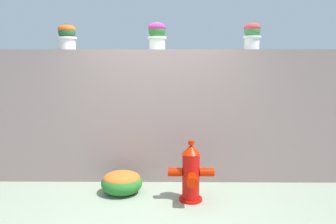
# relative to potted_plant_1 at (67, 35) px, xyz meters

# --- Properties ---
(ground_plane) EXTENTS (24.00, 24.00, 0.00)m
(ground_plane) POSITION_rel_potted_plant_1_xyz_m (1.42, -1.16, -2.29)
(ground_plane) COLOR gray
(stone_wall) EXTENTS (6.46, 0.35, 2.06)m
(stone_wall) POSITION_rel_potted_plant_1_xyz_m (1.42, 0.00, -1.26)
(stone_wall) COLOR gray
(stone_wall) RESTS_ON ground
(potted_plant_1) EXTENTS (0.30, 0.30, 0.40)m
(potted_plant_1) POSITION_rel_potted_plant_1_xyz_m (0.00, 0.00, 0.00)
(potted_plant_1) COLOR silver
(potted_plant_1) RESTS_ON stone_wall
(potted_plant_2) EXTENTS (0.29, 0.29, 0.42)m
(potted_plant_2) POSITION_rel_potted_plant_1_xyz_m (1.39, 0.01, 0.02)
(potted_plant_2) COLOR silver
(potted_plant_2) RESTS_ON stone_wall
(potted_plant_3) EXTENTS (0.27, 0.27, 0.41)m
(potted_plant_3) POSITION_rel_potted_plant_1_xyz_m (2.84, -0.02, 0.01)
(potted_plant_3) COLOR silver
(potted_plant_3) RESTS_ON stone_wall
(fire_hydrant) EXTENTS (0.62, 0.49, 0.83)m
(fire_hydrant) POSITION_rel_potted_plant_1_xyz_m (1.87, -0.87, -1.91)
(fire_hydrant) COLOR red
(fire_hydrant) RESTS_ON ground
(flower_bush_left) EXTENTS (0.59, 0.53, 0.34)m
(flower_bush_left) POSITION_rel_potted_plant_1_xyz_m (0.90, -0.62, -2.11)
(flower_bush_left) COLOR #287529
(flower_bush_left) RESTS_ON ground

